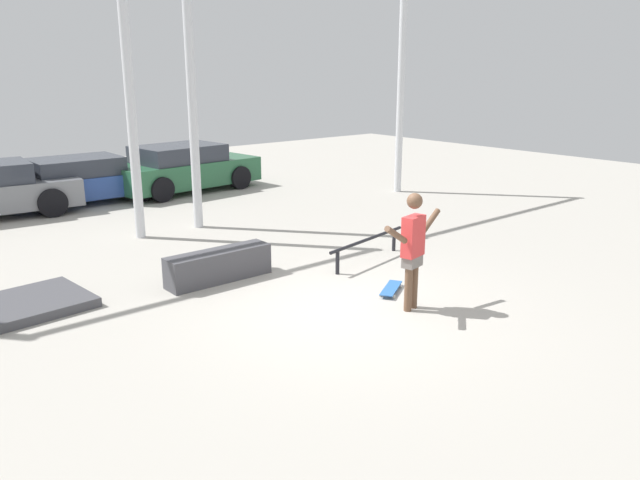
# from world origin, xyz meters

# --- Properties ---
(ground_plane) EXTENTS (36.00, 36.00, 0.00)m
(ground_plane) POSITION_xyz_m (0.00, 0.00, 0.00)
(ground_plane) COLOR #B2ADA3
(skateboarder) EXTENTS (1.45, 0.38, 1.76)m
(skateboarder) POSITION_xyz_m (0.66, -0.59, 1.00)
(skateboarder) COLOR brown
(skateboarder) RESTS_ON ground_plane
(skateboard) EXTENTS (0.75, 0.57, 0.08)m
(skateboard) POSITION_xyz_m (0.97, 0.10, 0.06)
(skateboard) COLOR #2D66B2
(skateboard) RESTS_ON ground_plane
(grind_box) EXTENTS (1.84, 0.46, 0.52)m
(grind_box) POSITION_xyz_m (-0.85, 2.35, 0.26)
(grind_box) COLOR #47474C
(grind_box) RESTS_ON ground_plane
(grind_rail) EXTENTS (2.21, 0.51, 0.46)m
(grind_rail) POSITION_xyz_m (1.80, 1.51, 0.35)
(grind_rail) COLOR black
(grind_rail) RESTS_ON ground_plane
(canopy_support_right) EXTENTS (6.69, 0.20, 6.47)m
(canopy_support_right) POSITION_xyz_m (3.93, 5.82, 4.00)
(canopy_support_right) COLOR silver
(canopy_support_right) RESTS_ON ground_plane
(parked_car_blue) EXTENTS (3.97, 1.85, 1.21)m
(parked_car_blue) POSITION_xyz_m (-0.37, 10.10, 0.60)
(parked_car_blue) COLOR #284793
(parked_car_blue) RESTS_ON ground_plane
(parked_car_green) EXTENTS (4.41, 2.32, 1.34)m
(parked_car_green) POSITION_xyz_m (2.46, 9.84, 0.66)
(parked_car_green) COLOR #28603D
(parked_car_green) RESTS_ON ground_plane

